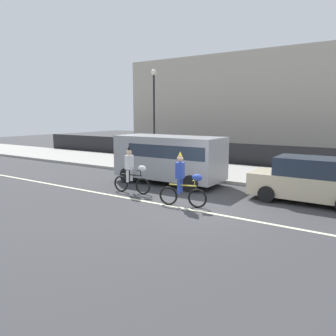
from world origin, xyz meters
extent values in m
plane|color=#38383A|center=(0.00, 0.00, 0.00)|extent=(80.00, 80.00, 0.00)
cube|color=beige|center=(0.00, -0.50, 0.00)|extent=(36.00, 0.14, 0.01)
cube|color=#9E9B93|center=(0.00, 6.50, 0.07)|extent=(60.00, 5.00, 0.15)
cube|color=black|center=(0.00, 9.40, 0.70)|extent=(40.00, 0.08, 1.40)
cube|color=#B2A899|center=(-0.33, 18.00, 3.89)|extent=(28.00, 8.00, 7.77)
torus|color=black|center=(-2.64, 0.29, 0.33)|extent=(0.67, 0.14, 0.67)
torus|color=black|center=(-3.68, 0.18, 0.33)|extent=(0.67, 0.14, 0.67)
cylinder|color=black|center=(-3.16, 0.24, 0.75)|extent=(0.97, 0.16, 0.05)
cylinder|color=black|center=(-3.31, 0.22, 0.84)|extent=(0.04, 0.04, 0.18)
cylinder|color=black|center=(-2.74, 0.28, 0.86)|extent=(0.04, 0.04, 0.23)
cylinder|color=black|center=(-2.74, 0.28, 0.98)|extent=(0.09, 0.50, 0.03)
ellipsoid|color=white|center=(-2.66, 0.29, 1.05)|extent=(0.38, 0.24, 0.24)
cube|color=white|center=(-3.26, 0.23, 1.26)|extent=(0.27, 0.34, 0.56)
sphere|color=beige|center=(-3.26, 0.23, 1.66)|extent=(0.22, 0.22, 0.22)
cone|color=black|center=(-3.26, 0.23, 1.84)|extent=(0.14, 0.14, 0.16)
cylinder|color=white|center=(-3.24, 0.09, 0.71)|extent=(0.11, 0.11, 0.48)
cylinder|color=white|center=(-3.27, 0.36, 0.71)|extent=(0.11, 0.11, 0.48)
torus|color=black|center=(0.08, -0.19, 0.33)|extent=(0.67, 0.22, 0.67)
torus|color=black|center=(-0.94, -0.43, 0.33)|extent=(0.67, 0.22, 0.67)
cylinder|color=gold|center=(-0.43, -0.31, 0.75)|extent=(0.95, 0.27, 0.05)
cylinder|color=gold|center=(-0.57, -0.35, 0.84)|extent=(0.04, 0.04, 0.18)
cylinder|color=gold|center=(-0.02, -0.21, 0.86)|extent=(0.04, 0.04, 0.23)
cylinder|color=gold|center=(-0.02, -0.21, 0.98)|extent=(0.15, 0.49, 0.03)
ellipsoid|color=#2D47B2|center=(0.06, -0.19, 1.05)|extent=(0.40, 0.28, 0.24)
cube|color=#2D47B2|center=(-0.52, -0.33, 1.26)|extent=(0.31, 0.37, 0.56)
sphere|color=tan|center=(-0.52, -0.33, 1.66)|extent=(0.22, 0.22, 0.22)
cone|color=gold|center=(-0.52, -0.33, 1.84)|extent=(0.14, 0.14, 0.16)
cylinder|color=#2D47B2|center=(-0.49, -0.47, 0.71)|extent=(0.11, 0.11, 0.48)
cylinder|color=#2D47B2|center=(-0.56, -0.20, 0.71)|extent=(0.11, 0.11, 0.48)
cube|color=#99999E|center=(-2.96, 2.70, 1.23)|extent=(5.00, 2.00, 1.90)
cube|color=#283342|center=(-2.56, 2.70, 1.58)|extent=(3.90, 2.02, 0.56)
cylinder|color=black|center=(-1.26, 1.70, 0.35)|extent=(0.70, 0.22, 0.70)
cylinder|color=black|center=(-1.26, 3.70, 0.35)|extent=(0.70, 0.22, 0.70)
cylinder|color=black|center=(-4.66, 1.70, 0.35)|extent=(0.70, 0.22, 0.70)
cylinder|color=black|center=(-4.66, 3.70, 0.35)|extent=(0.70, 0.22, 0.70)
cube|color=beige|center=(3.09, 2.70, 0.60)|extent=(4.10, 1.72, 0.80)
cube|color=#232D3D|center=(2.99, 2.70, 1.32)|extent=(2.10, 1.58, 0.64)
cylinder|color=black|center=(1.82, 1.84, 0.30)|extent=(0.60, 0.20, 0.60)
cylinder|color=black|center=(1.82, 3.56, 0.30)|extent=(0.60, 0.20, 0.60)
cylinder|color=black|center=(-7.52, 7.84, 2.90)|extent=(0.12, 0.12, 5.50)
sphere|color=#EAEACC|center=(-7.52, 7.84, 5.83)|extent=(0.36, 0.36, 0.36)
cylinder|color=#33333D|center=(-3.83, 4.94, 0.57)|extent=(0.20, 0.20, 0.85)
cube|color=#AD1E1E|center=(-3.83, 4.94, 1.28)|extent=(0.32, 0.20, 0.56)
sphere|color=beige|center=(-3.83, 4.94, 1.67)|extent=(0.20, 0.20, 0.20)
camera|label=1|loc=(5.22, -9.76, 3.15)|focal=35.00mm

